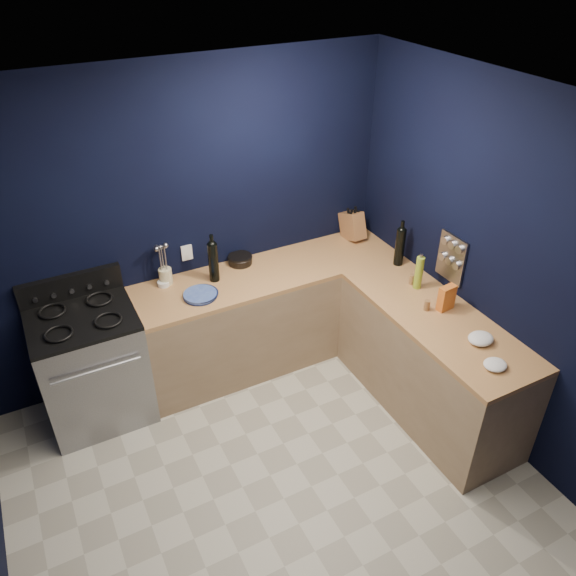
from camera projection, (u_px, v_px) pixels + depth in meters
floor at (284, 499)px, 3.91m from camera, size 3.50×3.50×0.02m
ceiling at (282, 126)px, 2.46m from camera, size 3.50×3.50×0.02m
wall_back at (183, 228)px, 4.49m from camera, size 3.50×0.02×2.60m
wall_right at (511, 278)px, 3.86m from camera, size 0.02×3.50×2.60m
cab_back at (270, 316)px, 4.96m from camera, size 2.30×0.63×0.86m
top_back at (269, 273)px, 4.71m from camera, size 2.30×0.63×0.04m
cab_right at (429, 364)px, 4.42m from camera, size 0.63×1.67×0.86m
top_right at (438, 318)px, 4.18m from camera, size 0.63×1.67×0.04m
gas_range at (93, 368)px, 4.34m from camera, size 0.76×0.66×0.92m
oven_door at (102, 395)px, 4.11m from camera, size 0.59×0.02×0.42m
cooktop at (81, 319)px, 4.08m from camera, size 0.76×0.66×0.03m
backguard at (70, 287)px, 4.24m from camera, size 0.76×0.06×0.20m
spice_panel at (451, 258)px, 4.32m from camera, size 0.02×0.28×0.38m
wall_outlet at (187, 253)px, 4.59m from camera, size 0.09×0.02×0.13m
plate_stack at (200, 295)px, 4.37m from camera, size 0.34×0.34×0.03m
ramekin at (163, 283)px, 4.50m from camera, size 0.10×0.10×0.04m
utensil_crock at (166, 276)px, 4.51m from camera, size 0.11×0.11×0.13m
wine_bottle_back at (213, 262)px, 4.49m from camera, size 0.08×0.08×0.33m
lemon_basket at (240, 260)px, 4.78m from camera, size 0.23×0.23×0.08m
knife_block at (352, 226)px, 5.12m from camera, size 0.15×0.30×0.30m
wine_bottle_right at (400, 247)px, 4.70m from camera, size 0.09×0.09×0.33m
oil_bottle at (419, 273)px, 4.41m from camera, size 0.08×0.08×0.28m
spice_jar_near at (412, 279)px, 4.50m from camera, size 0.05×0.05×0.09m
spice_jar_far at (427, 305)px, 4.21m from camera, size 0.05×0.05×0.08m
crouton_bag at (446, 298)px, 4.19m from camera, size 0.14×0.08×0.20m
towel_front at (481, 339)px, 3.89m from camera, size 0.22×0.20×0.07m
towel_end at (495, 365)px, 3.68m from camera, size 0.18×0.17×0.05m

